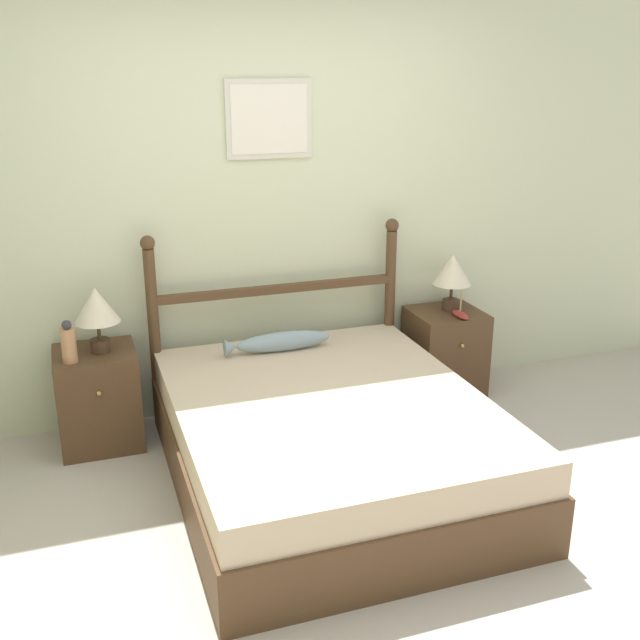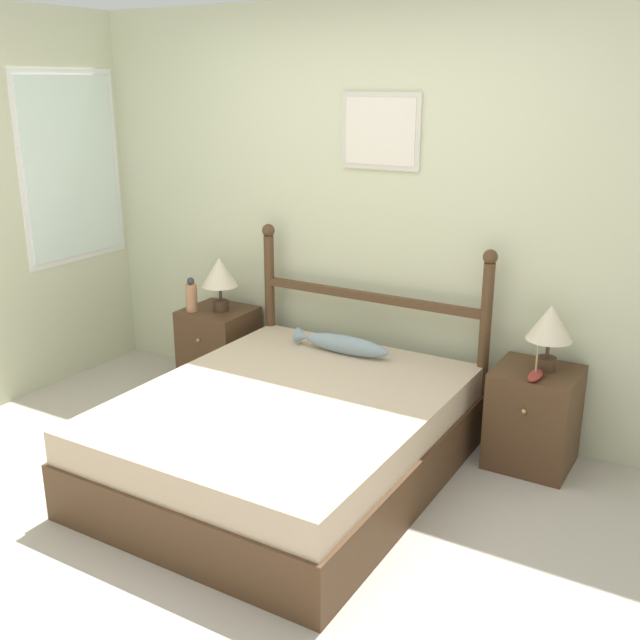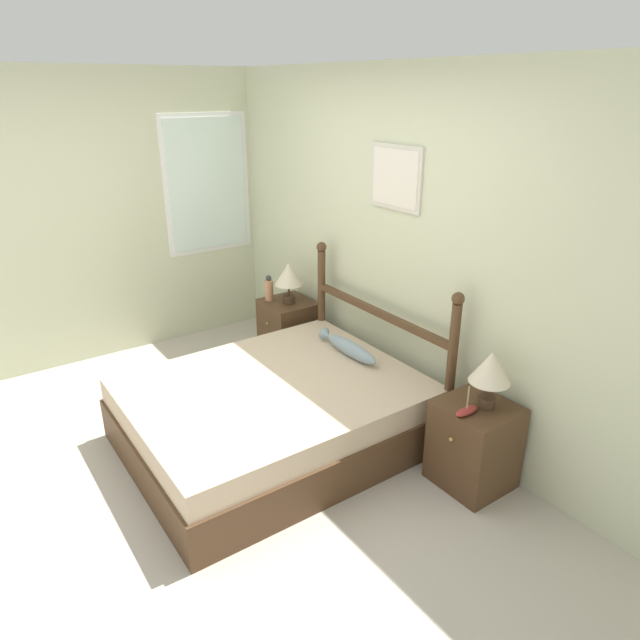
{
  "view_description": "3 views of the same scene",
  "coord_description": "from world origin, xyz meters",
  "px_view_note": "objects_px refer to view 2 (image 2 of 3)",
  "views": [
    {
      "loc": [
        -1.11,
        -2.64,
        2.09
      ],
      "look_at": [
        0.14,
        1.0,
        0.77
      ],
      "focal_mm": 42.0,
      "sensor_mm": 36.0,
      "label": 1
    },
    {
      "loc": [
        2.09,
        -2.43,
        2.09
      ],
      "look_at": [
        0.08,
        0.96,
        0.82
      ],
      "focal_mm": 42.0,
      "sensor_mm": 36.0,
      "label": 2
    },
    {
      "loc": [
        3.1,
        -1.08,
        2.4
      ],
      "look_at": [
        0.0,
        1.08,
        0.83
      ],
      "focal_mm": 32.0,
      "sensor_mm": 36.0,
      "label": 3
    }
  ],
  "objects_px": {
    "table_lamp_right": "(550,325)",
    "fish_pillow": "(342,344)",
    "bed": "(288,436)",
    "nightstand_right": "(533,417)",
    "table_lamp_left": "(220,274)",
    "nightstand_left": "(220,348)",
    "model_boat": "(535,375)",
    "bottle": "(191,296)"
  },
  "relations": [
    {
      "from": "table_lamp_right",
      "to": "fish_pillow",
      "type": "distance_m",
      "value": 1.25
    },
    {
      "from": "bed",
      "to": "nightstand_right",
      "type": "bearing_deg",
      "value": 36.56
    },
    {
      "from": "table_lamp_left",
      "to": "bed",
      "type": "bearing_deg",
      "value": -37.12
    },
    {
      "from": "nightstand_right",
      "to": "table_lamp_right",
      "type": "relative_size",
      "value": 1.53
    },
    {
      "from": "nightstand_right",
      "to": "fish_pillow",
      "type": "bearing_deg",
      "value": -174.78
    },
    {
      "from": "nightstand_left",
      "to": "model_boat",
      "type": "relative_size",
      "value": 3.04
    },
    {
      "from": "bed",
      "to": "bottle",
      "type": "distance_m",
      "value": 1.48
    },
    {
      "from": "nightstand_right",
      "to": "bed",
      "type": "bearing_deg",
      "value": -143.44
    },
    {
      "from": "nightstand_right",
      "to": "table_lamp_left",
      "type": "relative_size",
      "value": 1.53
    },
    {
      "from": "table_lamp_left",
      "to": "model_boat",
      "type": "relative_size",
      "value": 1.99
    },
    {
      "from": "model_boat",
      "to": "bed",
      "type": "bearing_deg",
      "value": -148.73
    },
    {
      "from": "table_lamp_left",
      "to": "bottle",
      "type": "distance_m",
      "value": 0.25
    },
    {
      "from": "nightstand_left",
      "to": "nightstand_right",
      "type": "relative_size",
      "value": 1.0
    },
    {
      "from": "nightstand_left",
      "to": "nightstand_right",
      "type": "height_order",
      "value": "same"
    },
    {
      "from": "bed",
      "to": "table_lamp_left",
      "type": "relative_size",
      "value": 5.27
    },
    {
      "from": "fish_pillow",
      "to": "table_lamp_right",
      "type": "bearing_deg",
      "value": 6.07
    },
    {
      "from": "bottle",
      "to": "fish_pillow",
      "type": "relative_size",
      "value": 0.37
    },
    {
      "from": "nightstand_left",
      "to": "nightstand_right",
      "type": "bearing_deg",
      "value": 0.0
    },
    {
      "from": "model_boat",
      "to": "table_lamp_right",
      "type": "bearing_deg",
      "value": 84.53
    },
    {
      "from": "nightstand_right",
      "to": "model_boat",
      "type": "height_order",
      "value": "model_boat"
    },
    {
      "from": "bed",
      "to": "model_boat",
      "type": "distance_m",
      "value": 1.37
    },
    {
      "from": "table_lamp_left",
      "to": "fish_pillow",
      "type": "xyz_separation_m",
      "value": [
        1.0,
        -0.1,
        -0.29
      ]
    },
    {
      "from": "table_lamp_right",
      "to": "bottle",
      "type": "bearing_deg",
      "value": -176.56
    },
    {
      "from": "nightstand_left",
      "to": "nightstand_right",
      "type": "distance_m",
      "value": 2.21
    },
    {
      "from": "nightstand_right",
      "to": "table_lamp_left",
      "type": "distance_m",
      "value": 2.24
    },
    {
      "from": "nightstand_left",
      "to": "model_boat",
      "type": "bearing_deg",
      "value": -3.48
    },
    {
      "from": "nightstand_left",
      "to": "fish_pillow",
      "type": "distance_m",
      "value": 1.08
    },
    {
      "from": "bed",
      "to": "model_boat",
      "type": "xyz_separation_m",
      "value": [
        1.13,
        0.68,
        0.35
      ]
    },
    {
      "from": "table_lamp_right",
      "to": "model_boat",
      "type": "relative_size",
      "value": 1.99
    },
    {
      "from": "table_lamp_left",
      "to": "table_lamp_right",
      "type": "relative_size",
      "value": 1.0
    },
    {
      "from": "bottle",
      "to": "fish_pillow",
      "type": "height_order",
      "value": "bottle"
    },
    {
      "from": "bed",
      "to": "model_boat",
      "type": "relative_size",
      "value": 10.47
    },
    {
      "from": "bottle",
      "to": "model_boat",
      "type": "bearing_deg",
      "value": -0.35
    },
    {
      "from": "nightstand_right",
      "to": "model_boat",
      "type": "distance_m",
      "value": 0.34
    },
    {
      "from": "fish_pillow",
      "to": "nightstand_left",
      "type": "bearing_deg",
      "value": 174.13
    },
    {
      "from": "model_boat",
      "to": "nightstand_left",
      "type": "bearing_deg",
      "value": 176.52
    },
    {
      "from": "table_lamp_right",
      "to": "model_boat",
      "type": "bearing_deg",
      "value": -95.47
    },
    {
      "from": "table_lamp_left",
      "to": "table_lamp_right",
      "type": "xyz_separation_m",
      "value": [
        2.21,
        0.03,
        0.0
      ]
    },
    {
      "from": "bed",
      "to": "fish_pillow",
      "type": "height_order",
      "value": "fish_pillow"
    },
    {
      "from": "bed",
      "to": "nightstand_right",
      "type": "distance_m",
      "value": 1.38
    },
    {
      "from": "nightstand_left",
      "to": "table_lamp_right",
      "type": "distance_m",
      "value": 2.31
    },
    {
      "from": "table_lamp_left",
      "to": "bottle",
      "type": "bearing_deg",
      "value": -146.24
    }
  ]
}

